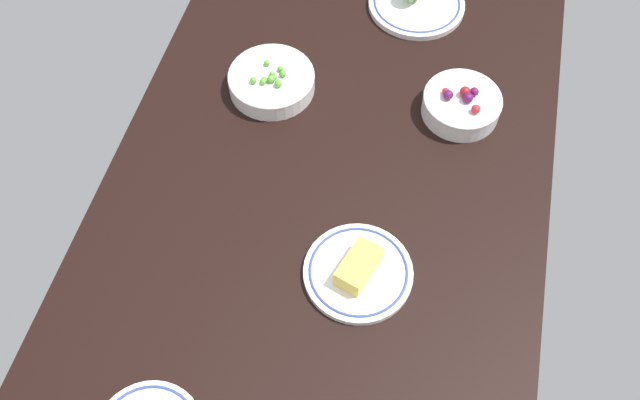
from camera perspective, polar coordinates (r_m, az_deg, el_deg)
dining_table at (r=127.19cm, az=0.00°, el=-0.96°), size 145.45×81.99×4.00cm
plate_cheese at (r=117.85cm, az=3.19°, el=-5.90°), size 18.85×18.85×4.89cm
bowl_peas at (r=141.13cm, az=-4.04°, el=9.81°), size 17.52×17.52×5.23cm
bowl_berries at (r=139.16cm, az=11.64°, el=7.78°), size 15.50×15.50×6.34cm
plate_broccoli at (r=159.82cm, az=7.96°, el=16.00°), size 21.33×21.33×7.49cm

